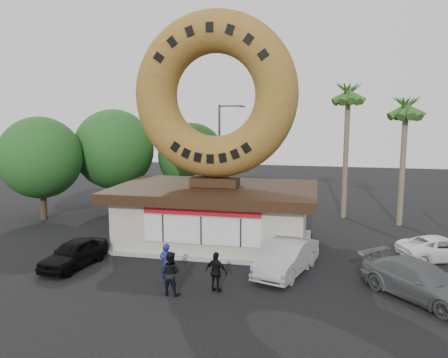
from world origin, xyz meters
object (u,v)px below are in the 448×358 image
object	(u,v)px
person_left	(167,264)
car_grey	(420,281)
person_right	(216,272)
person_center	(170,273)
car_white	(442,248)
donut_shop	(215,213)
car_black	(74,253)
car_silver	(287,257)
street_lamp	(221,150)
giant_donut	(215,95)

from	to	relation	value
person_left	car_grey	bearing A→B (deg)	-168.18
person_right	car_grey	xyz separation A→B (m)	(8.08, 1.07, -0.13)
person_center	car_white	xyz separation A→B (m)	(11.99, 6.93, -0.31)
person_left	car_grey	distance (m)	10.40
person_left	donut_shop	bearing A→B (deg)	-87.99
person_center	car_black	distance (m)	6.00
person_center	car_silver	bearing A→B (deg)	-137.16
street_lamp	car_white	xyz separation A→B (m)	(13.68, -10.43, -3.89)
donut_shop	street_lamp	bearing A→B (deg)	100.50
car_white	giant_donut	bearing A→B (deg)	69.32
car_black	person_left	bearing A→B (deg)	-3.65
giant_donut	person_left	distance (m)	9.75
donut_shop	giant_donut	bearing A→B (deg)	90.00
person_center	person_right	xyz separation A→B (m)	(1.78, 0.64, -0.05)
street_lamp	person_center	bearing A→B (deg)	-84.43
car_black	car_white	bearing A→B (deg)	23.77
street_lamp	person_right	world-z (taller)	street_lamp
person_right	car_black	xyz separation A→B (m)	(-7.37, 1.50, -0.19)
person_left	car_black	xyz separation A→B (m)	(-5.07, 1.09, -0.24)
giant_donut	car_grey	distance (m)	13.55
person_left	person_center	world-z (taller)	person_left
donut_shop	car_silver	bearing A→B (deg)	-42.29
giant_donut	car_silver	xyz separation A→B (m)	(4.31, -3.93, -7.54)
giant_donut	car_silver	bearing A→B (deg)	-42.40
giant_donut	person_right	bearing A→B (deg)	-76.49
donut_shop	car_white	xyz separation A→B (m)	(11.82, -0.41, -1.17)
car_grey	person_center	bearing A→B (deg)	147.19
giant_donut	car_grey	size ratio (longest dim) A/B	1.81
donut_shop	car_black	xyz separation A→B (m)	(-5.76, -5.20, -1.10)
donut_shop	car_grey	xyz separation A→B (m)	(9.69, -5.64, -1.04)
donut_shop	giant_donut	size ratio (longest dim) A/B	1.24
car_silver	donut_shop	bearing A→B (deg)	155.18
person_center	car_white	bearing A→B (deg)	-144.61
person_right	car_silver	distance (m)	3.88
donut_shop	car_grey	distance (m)	11.26
street_lamp	car_grey	xyz separation A→B (m)	(11.55, -15.66, -3.76)
car_grey	car_silver	bearing A→B (deg)	119.63
car_grey	person_right	bearing A→B (deg)	144.91
car_grey	car_white	world-z (taller)	car_grey
car_black	car_silver	bearing A→B (deg)	15.81
car_black	donut_shop	bearing A→B (deg)	50.63
giant_donut	car_silver	distance (m)	9.53
street_lamp	person_left	size ratio (longest dim) A/B	4.43
person_right	car_silver	bearing A→B (deg)	-118.92
car_grey	car_black	bearing A→B (deg)	135.76
donut_shop	person_right	distance (m)	6.96
donut_shop	person_center	world-z (taller)	donut_shop
giant_donut	car_black	xyz separation A→B (m)	(-5.76, -5.22, -7.64)
giant_donut	car_white	bearing A→B (deg)	-2.07
street_lamp	car_grey	bearing A→B (deg)	-53.59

